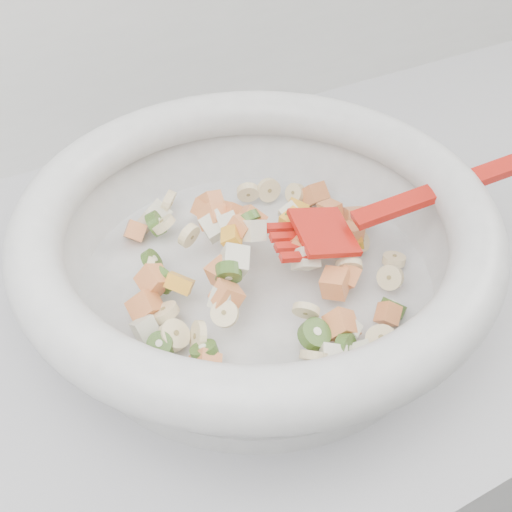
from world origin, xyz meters
TOP-DOWN VIEW (x-y plane):
  - counter at (0.00, 1.45)m, footprint 2.00×0.60m
  - mixing_bowl at (0.01, 1.41)m, footprint 0.50×0.43m

SIDE VIEW (x-z plane):
  - counter at x=0.00m, z-range 0.00..0.90m
  - mixing_bowl at x=0.01m, z-range 0.91..1.03m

